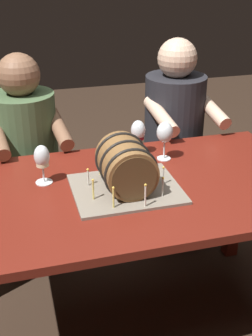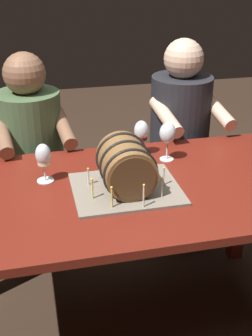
{
  "view_description": "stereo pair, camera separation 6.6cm",
  "coord_description": "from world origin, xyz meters",
  "px_view_note": "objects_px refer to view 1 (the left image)",
  "views": [
    {
      "loc": [
        -0.47,
        -1.53,
        1.62
      ],
      "look_at": [
        -0.05,
        -0.02,
        0.84
      ],
      "focal_mm": 47.33,
      "sensor_mm": 36.0,
      "label": 1
    },
    {
      "loc": [
        -0.4,
        -1.54,
        1.62
      ],
      "look_at": [
        -0.05,
        -0.02,
        0.84
      ],
      "focal_mm": 47.33,
      "sensor_mm": 36.0,
      "label": 2
    }
  ],
  "objects_px": {
    "barrel_cake": "(126,169)",
    "wine_glass_empty": "(165,133)",
    "person_seated_right": "(173,153)",
    "dining_table": "(137,208)",
    "wine_glass_red": "(138,132)",
    "wine_glass_white": "(42,158)",
    "person_seated_left": "(29,173)"
  },
  "relations": [
    {
      "from": "barrel_cake",
      "to": "wine_glass_empty",
      "type": "height_order",
      "value": "barrel_cake"
    },
    {
      "from": "barrel_cake",
      "to": "person_seated_right",
      "type": "height_order",
      "value": "person_seated_right"
    },
    {
      "from": "dining_table",
      "to": "wine_glass_empty",
      "type": "bearing_deg",
      "value": 48.21
    },
    {
      "from": "barrel_cake",
      "to": "wine_glass_red",
      "type": "bearing_deg",
      "value": 65.54
    },
    {
      "from": "wine_glass_white",
      "to": "person_seated_left",
      "type": "xyz_separation_m",
      "value": [
        -0.04,
        0.51,
        -0.31
      ]
    },
    {
      "from": "dining_table",
      "to": "wine_glass_empty",
      "type": "height_order",
      "value": "wine_glass_empty"
    },
    {
      "from": "barrel_cake",
      "to": "wine_glass_red",
      "type": "relative_size",
      "value": 2.56
    },
    {
      "from": "wine_glass_white",
      "to": "wine_glass_empty",
      "type": "bearing_deg",
      "value": 8.82
    },
    {
      "from": "dining_table",
      "to": "person_seated_right",
      "type": "distance_m",
      "value": 0.77
    },
    {
      "from": "barrel_cake",
      "to": "person_seated_left",
      "type": "distance_m",
      "value": 0.81
    },
    {
      "from": "dining_table",
      "to": "wine_glass_red",
      "type": "distance_m",
      "value": 0.38
    },
    {
      "from": "wine_glass_white",
      "to": "barrel_cake",
      "type": "bearing_deg",
      "value": -26.03
    },
    {
      "from": "barrel_cake",
      "to": "dining_table",
      "type": "bearing_deg",
      "value": 22.65
    },
    {
      "from": "wine_glass_red",
      "to": "wine_glass_white",
      "type": "distance_m",
      "value": 0.49
    },
    {
      "from": "dining_table",
      "to": "person_seated_right",
      "type": "bearing_deg",
      "value": 57.52
    },
    {
      "from": "barrel_cake",
      "to": "wine_glass_empty",
      "type": "xyz_separation_m",
      "value": [
        0.25,
        0.24,
        0.03
      ]
    },
    {
      "from": "wine_glass_white",
      "to": "person_seated_left",
      "type": "height_order",
      "value": "person_seated_left"
    },
    {
      "from": "wine_glass_empty",
      "to": "wine_glass_red",
      "type": "bearing_deg",
      "value": 139.54
    },
    {
      "from": "person_seated_right",
      "to": "person_seated_left",
      "type": "bearing_deg",
      "value": -179.99
    },
    {
      "from": "person_seated_right",
      "to": "barrel_cake",
      "type": "bearing_deg",
      "value": -124.86
    },
    {
      "from": "dining_table",
      "to": "wine_glass_empty",
      "type": "distance_m",
      "value": 0.37
    },
    {
      "from": "dining_table",
      "to": "wine_glass_white",
      "type": "distance_m",
      "value": 0.45
    },
    {
      "from": "person_seated_left",
      "to": "dining_table",
      "type": "bearing_deg",
      "value": -57.57
    },
    {
      "from": "person_seated_left",
      "to": "person_seated_right",
      "type": "height_order",
      "value": "person_seated_right"
    },
    {
      "from": "dining_table",
      "to": "wine_glass_red",
      "type": "relative_size",
      "value": 8.9
    },
    {
      "from": "wine_glass_white",
      "to": "wine_glass_empty",
      "type": "distance_m",
      "value": 0.57
    },
    {
      "from": "barrel_cake",
      "to": "person_seated_right",
      "type": "relative_size",
      "value": 0.35
    },
    {
      "from": "dining_table",
      "to": "wine_glass_white",
      "type": "bearing_deg",
      "value": 160.5
    },
    {
      "from": "wine_glass_white",
      "to": "wine_glass_empty",
      "type": "relative_size",
      "value": 0.94
    },
    {
      "from": "wine_glass_white",
      "to": "person_seated_right",
      "type": "height_order",
      "value": "person_seated_right"
    },
    {
      "from": "wine_glass_red",
      "to": "wine_glass_empty",
      "type": "distance_m",
      "value": 0.13
    },
    {
      "from": "wine_glass_red",
      "to": "person_seated_right",
      "type": "xyz_separation_m",
      "value": [
        0.32,
        0.34,
        -0.3
      ]
    }
  ]
}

